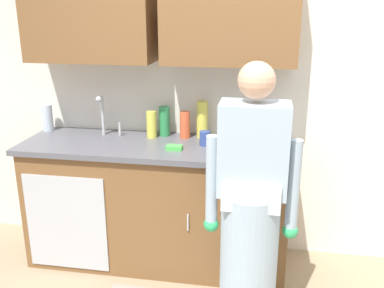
{
  "coord_description": "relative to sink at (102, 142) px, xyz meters",
  "views": [
    {
      "loc": [
        0.21,
        -2.2,
        1.9
      ],
      "look_at": [
        -0.26,
        0.55,
        1.0
      ],
      "focal_mm": 40.88,
      "sensor_mm": 36.0,
      "label": 1
    }
  ],
  "objects": [
    {
      "name": "kitchen_wall_with_uppers",
      "position": [
        0.83,
        0.29,
        0.55
      ],
      "size": [
        4.8,
        0.44,
        2.7
      ],
      "color": "silver",
      "rests_on": "ground"
    },
    {
      "name": "counter_cabinet",
      "position": [
        0.41,
        -0.01,
        -0.48
      ],
      "size": [
        1.9,
        0.62,
        0.9
      ],
      "color": "brown",
      "rests_on": "ground"
    },
    {
      "name": "countertop",
      "position": [
        0.42,
        -0.01,
        -0.01
      ],
      "size": [
        1.96,
        0.66,
        0.04
      ],
      "primitive_type": "cube",
      "color": "#595960",
      "rests_on": "counter_cabinet"
    },
    {
      "name": "sink",
      "position": [
        0.0,
        0.0,
        0.0
      ],
      "size": [
        0.5,
        0.36,
        0.35
      ],
      "color": "#B7BABF",
      "rests_on": "counter_cabinet"
    },
    {
      "name": "person_at_sink",
      "position": [
        1.12,
        -0.62,
        -0.23
      ],
      "size": [
        0.55,
        0.34,
        1.62
      ],
      "color": "white",
      "rests_on": "ground"
    },
    {
      "name": "bottle_soap",
      "position": [
        -0.51,
        0.18,
        0.12
      ],
      "size": [
        0.08,
        0.08,
        0.21
      ],
      "primitive_type": "cylinder",
      "color": "silver",
      "rests_on": "countertop"
    },
    {
      "name": "bottle_water_short",
      "position": [
        0.34,
        0.14,
        0.12
      ],
      "size": [
        0.07,
        0.07,
        0.2
      ],
      "primitive_type": "cylinder",
      "color": "#D8D14C",
      "rests_on": "countertop"
    },
    {
      "name": "bottle_water_tall",
      "position": [
        0.43,
        0.2,
        0.13
      ],
      "size": [
        0.08,
        0.08,
        0.22
      ],
      "primitive_type": "cylinder",
      "color": "#2D8C4C",
      "rests_on": "countertop"
    },
    {
      "name": "bottle_dish_liquid",
      "position": [
        0.59,
        0.17,
        0.11
      ],
      "size": [
        0.07,
        0.07,
        0.2
      ],
      "primitive_type": "cylinder",
      "color": "#E05933",
      "rests_on": "countertop"
    },
    {
      "name": "bottle_cleaner_spray",
      "position": [
        0.71,
        0.2,
        0.15
      ],
      "size": [
        0.08,
        0.08,
        0.28
      ],
      "primitive_type": "cylinder",
      "color": "#D8D14C",
      "rests_on": "countertop"
    },
    {
      "name": "cup_by_sink",
      "position": [
        0.76,
        0.01,
        0.07
      ],
      "size": [
        0.08,
        0.08,
        0.1
      ],
      "primitive_type": "cylinder",
      "color": "#33478C",
      "rests_on": "countertop"
    },
    {
      "name": "knife_on_counter",
      "position": [
        1.12,
        0.21,
        0.02
      ],
      "size": [
        0.24,
        0.06,
        0.01
      ],
      "primitive_type": "cube",
      "rotation": [
        0.0,
        0.0,
        0.17
      ],
      "color": "silver",
      "rests_on": "countertop"
    },
    {
      "name": "sponge",
      "position": [
        0.57,
        -0.12,
        0.03
      ],
      "size": [
        0.11,
        0.07,
        0.03
      ],
      "primitive_type": "cube",
      "color": "#4CBF4C",
      "rests_on": "countertop"
    }
  ]
}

